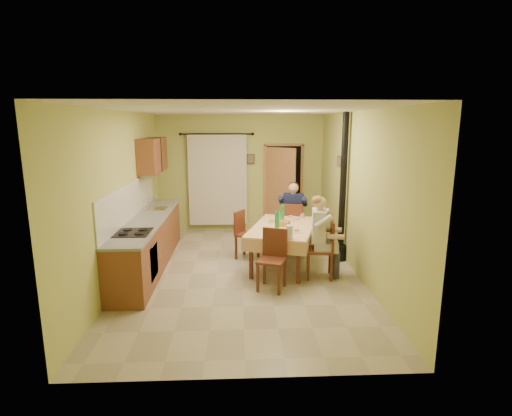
{
  "coord_description": "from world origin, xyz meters",
  "views": [
    {
      "loc": [
        -0.06,
        -6.68,
        2.59
      ],
      "look_at": [
        0.25,
        0.1,
        1.15
      ],
      "focal_mm": 28.0,
      "sensor_mm": 36.0,
      "label": 1
    }
  ],
  "objects_px": {
    "chair_far": "(292,236)",
    "chair_right": "(320,261)",
    "chair_left": "(247,244)",
    "chair_near": "(272,272)",
    "man_right": "(321,227)",
    "dining_table": "(283,246)",
    "man_far": "(293,208)",
    "stove_flue": "(342,208)"
  },
  "relations": [
    {
      "from": "chair_far",
      "to": "chair_right",
      "type": "height_order",
      "value": "chair_far"
    },
    {
      "from": "chair_right",
      "to": "chair_left",
      "type": "bearing_deg",
      "value": 58.85
    },
    {
      "from": "chair_far",
      "to": "chair_right",
      "type": "bearing_deg",
      "value": -65.15
    },
    {
      "from": "chair_near",
      "to": "man_right",
      "type": "bearing_deg",
      "value": -129.65
    },
    {
      "from": "chair_far",
      "to": "man_right",
      "type": "distance_m",
      "value": 1.68
    },
    {
      "from": "dining_table",
      "to": "man_far",
      "type": "bearing_deg",
      "value": 89.23
    },
    {
      "from": "chair_near",
      "to": "stove_flue",
      "type": "relative_size",
      "value": 0.34
    },
    {
      "from": "stove_flue",
      "to": "chair_near",
      "type": "bearing_deg",
      "value": -137.25
    },
    {
      "from": "chair_far",
      "to": "man_right",
      "type": "relative_size",
      "value": 0.72
    },
    {
      "from": "man_right",
      "to": "chair_near",
      "type": "bearing_deg",
      "value": 127.9
    },
    {
      "from": "chair_right",
      "to": "man_far",
      "type": "bearing_deg",
      "value": 18.47
    },
    {
      "from": "chair_near",
      "to": "chair_right",
      "type": "xyz_separation_m",
      "value": [
        0.88,
        0.48,
        0.0
      ]
    },
    {
      "from": "chair_right",
      "to": "chair_left",
      "type": "distance_m",
      "value": 1.62
    },
    {
      "from": "chair_far",
      "to": "chair_near",
      "type": "xyz_separation_m",
      "value": [
        -0.6,
        -2.03,
        -0.0
      ]
    },
    {
      "from": "chair_far",
      "to": "man_far",
      "type": "height_order",
      "value": "man_far"
    },
    {
      "from": "man_right",
      "to": "stove_flue",
      "type": "distance_m",
      "value": 1.03
    },
    {
      "from": "dining_table",
      "to": "man_right",
      "type": "xyz_separation_m",
      "value": [
        0.57,
        -0.57,
        0.5
      ]
    },
    {
      "from": "chair_near",
      "to": "man_far",
      "type": "relative_size",
      "value": 0.69
    },
    {
      "from": "dining_table",
      "to": "man_far",
      "type": "height_order",
      "value": "man_far"
    },
    {
      "from": "dining_table",
      "to": "man_far",
      "type": "distance_m",
      "value": 1.16
    },
    {
      "from": "chair_far",
      "to": "chair_left",
      "type": "distance_m",
      "value": 1.1
    },
    {
      "from": "chair_far",
      "to": "chair_left",
      "type": "height_order",
      "value": "chair_far"
    },
    {
      "from": "man_far",
      "to": "chair_near",
      "type": "bearing_deg",
      "value": -91.64
    },
    {
      "from": "chair_left",
      "to": "chair_near",
      "type": "bearing_deg",
      "value": 44.39
    },
    {
      "from": "chair_near",
      "to": "chair_left",
      "type": "height_order",
      "value": "chair_near"
    },
    {
      "from": "chair_near",
      "to": "man_right",
      "type": "distance_m",
      "value": 1.15
    },
    {
      "from": "dining_table",
      "to": "chair_left",
      "type": "relative_size",
      "value": 2.16
    },
    {
      "from": "chair_left",
      "to": "man_far",
      "type": "relative_size",
      "value": 0.67
    },
    {
      "from": "dining_table",
      "to": "chair_right",
      "type": "relative_size",
      "value": 2.02
    },
    {
      "from": "chair_left",
      "to": "man_right",
      "type": "relative_size",
      "value": 0.67
    },
    {
      "from": "chair_near",
      "to": "man_right",
      "type": "height_order",
      "value": "man_right"
    },
    {
      "from": "stove_flue",
      "to": "dining_table",
      "type": "bearing_deg",
      "value": -166.45
    },
    {
      "from": "chair_left",
      "to": "man_right",
      "type": "xyz_separation_m",
      "value": [
        1.23,
        -1.03,
        0.59
      ]
    },
    {
      "from": "chair_near",
      "to": "man_far",
      "type": "bearing_deg",
      "value": -85.34
    },
    {
      "from": "man_right",
      "to": "man_far",
      "type": "bearing_deg",
      "value": 17.96
    },
    {
      "from": "chair_near",
      "to": "chair_left",
      "type": "xyz_separation_m",
      "value": [
        -0.37,
        1.52,
        -0.0
      ]
    },
    {
      "from": "chair_far",
      "to": "man_right",
      "type": "xyz_separation_m",
      "value": [
        0.26,
        -1.55,
        0.59
      ]
    },
    {
      "from": "chair_far",
      "to": "chair_right",
      "type": "relative_size",
      "value": 1.0
    },
    {
      "from": "dining_table",
      "to": "chair_near",
      "type": "bearing_deg",
      "value": -88.66
    },
    {
      "from": "dining_table",
      "to": "stove_flue",
      "type": "relative_size",
      "value": 0.72
    },
    {
      "from": "man_far",
      "to": "stove_flue",
      "type": "distance_m",
      "value": 1.11
    },
    {
      "from": "chair_near",
      "to": "chair_far",
      "type": "bearing_deg",
      "value": -85.35
    }
  ]
}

